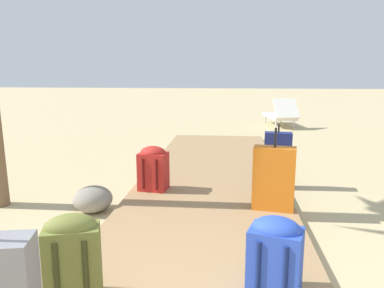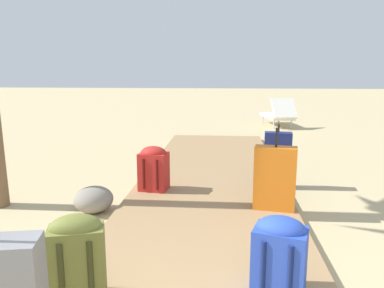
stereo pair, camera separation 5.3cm
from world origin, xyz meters
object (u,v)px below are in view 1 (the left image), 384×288
object	(u,v)px
suitcase_navy	(277,157)
backpack_blue	(275,255)
suitcase_orange	(274,178)
backpack_olive	(73,255)
backpack_red	(153,167)
lounge_chair	(281,115)

from	to	relation	value
suitcase_navy	backpack_blue	size ratio (longest dim) A/B	1.44
suitcase_navy	suitcase_orange	bearing A→B (deg)	-99.04
suitcase_orange	backpack_olive	distance (m)	2.24
suitcase_navy	backpack_red	world-z (taller)	suitcase_navy
backpack_blue	lounge_chair	size ratio (longest dim) A/B	0.33
backpack_red	lounge_chair	bearing A→B (deg)	69.40
backpack_red	backpack_olive	size ratio (longest dim) A/B	0.95
backpack_olive	suitcase_orange	bearing A→B (deg)	50.78
lounge_chair	backpack_red	bearing A→B (deg)	-110.60
suitcase_navy	lounge_chair	distance (m)	5.71
suitcase_navy	backpack_olive	xyz separation A→B (m)	(-1.57, -2.74, -0.03)
backpack_red	backpack_blue	xyz separation A→B (m)	(1.20, -2.08, -0.01)
backpack_blue	lounge_chair	world-z (taller)	lounge_chair
backpack_red	suitcase_orange	size ratio (longest dim) A/B	0.63
backpack_red	backpack_olive	bearing A→B (deg)	-91.19
backpack_red	suitcase_orange	world-z (taller)	suitcase_orange
backpack_red	suitcase_orange	xyz separation A→B (m)	(1.37, -0.53, 0.05)
suitcase_navy	backpack_red	bearing A→B (deg)	-162.65
suitcase_navy	backpack_blue	xyz separation A→B (m)	(-0.32, -2.56, -0.05)
backpack_red	lounge_chair	xyz separation A→B (m)	(2.30, 6.13, -0.03)
suitcase_orange	lounge_chair	xyz separation A→B (m)	(0.94, 6.66, -0.08)
lounge_chair	backpack_blue	bearing A→B (deg)	-97.63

